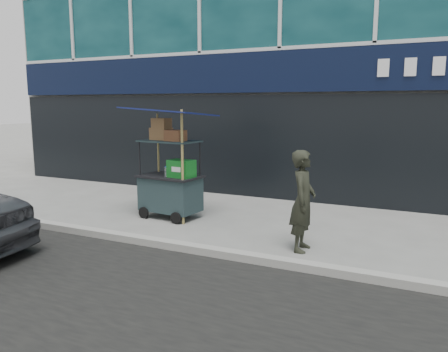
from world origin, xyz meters
The scene contains 4 objects.
ground centered at (0.00, 0.00, 0.00)m, with size 80.00×80.00×0.00m, color slate.
curb centered at (0.00, -0.20, 0.06)m, with size 80.00×0.18×0.12m, color gray.
vendor_cart centered at (-1.32, 1.41, 0.75)m, with size 1.68×1.27×2.14m.
vendor_man centered at (1.50, 0.60, 0.76)m, with size 0.55×0.36×1.52m, color black.
Camera 1 is at (3.17, -5.63, 2.18)m, focal length 35.00 mm.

